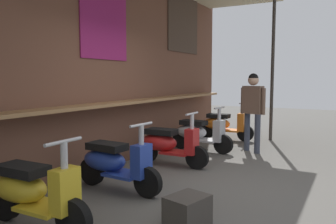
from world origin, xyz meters
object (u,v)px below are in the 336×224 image
object	(u,v)px
scooter_silver	(198,133)
merchandise_crate	(187,211)
scooter_blue	(114,162)
scooter_red	(167,144)
shopper_browsing	(253,104)
scooter_orange	(223,124)
scooter_yellow	(31,191)

from	to	relation	value
scooter_silver	merchandise_crate	distance (m)	3.78
scooter_blue	scooter_red	bearing A→B (deg)	93.57
shopper_browsing	scooter_red	bearing A→B (deg)	166.12
scooter_orange	shopper_browsing	size ratio (longest dim) A/B	0.85
scooter_red	shopper_browsing	bearing A→B (deg)	59.80
scooter_silver	merchandise_crate	bearing A→B (deg)	-63.58
shopper_browsing	merchandise_crate	bearing A→B (deg)	-159.11
scooter_yellow	scooter_orange	xyz separation A→B (m)	(5.85, -0.00, 0.00)
scooter_blue	merchandise_crate	world-z (taller)	scooter_blue
scooter_yellow	scooter_red	world-z (taller)	same
scooter_yellow	scooter_silver	xyz separation A→B (m)	(4.30, -0.00, 0.00)
scooter_red	scooter_yellow	bearing A→B (deg)	-90.84
scooter_yellow	merchandise_crate	world-z (taller)	scooter_yellow
merchandise_crate	scooter_silver	bearing A→B (deg)	21.92
scooter_red	scooter_silver	bearing A→B (deg)	89.16
scooter_silver	shopper_browsing	xyz separation A→B (m)	(0.45, -1.03, 0.63)
scooter_yellow	scooter_red	bearing A→B (deg)	89.45
scooter_orange	scooter_blue	bearing A→B (deg)	-92.05
scooter_yellow	scooter_silver	world-z (taller)	same
scooter_blue	scooter_orange	bearing A→B (deg)	93.57
scooter_orange	merchandise_crate	xyz separation A→B (m)	(-5.05, -1.41, -0.23)
merchandise_crate	shopper_browsing	bearing A→B (deg)	5.42
shopper_browsing	merchandise_crate	xyz separation A→B (m)	(-3.96, -0.38, -0.85)
shopper_browsing	scooter_yellow	bearing A→B (deg)	-176.79
scooter_red	shopper_browsing	world-z (taller)	shopper_browsing
scooter_yellow	shopper_browsing	size ratio (longest dim) A/B	0.85
scooter_blue	shopper_browsing	world-z (taller)	shopper_browsing
scooter_blue	scooter_orange	distance (m)	4.47
scooter_orange	merchandise_crate	size ratio (longest dim) A/B	3.26
scooter_yellow	scooter_silver	bearing A→B (deg)	89.45
scooter_red	shopper_browsing	size ratio (longest dim) A/B	0.85
scooter_blue	scooter_red	world-z (taller)	same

